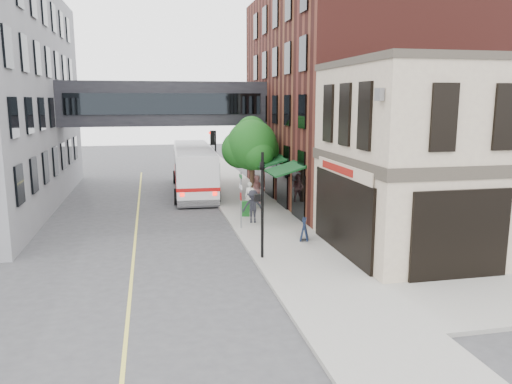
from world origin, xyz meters
name	(u,v)px	position (x,y,z in m)	size (l,w,h in m)	color
ground	(264,277)	(0.00, 0.00, 0.00)	(120.00, 120.00, 0.00)	#38383A
sidewalk_main	(246,202)	(2.00, 14.00, 0.07)	(4.00, 60.00, 0.15)	gray
corner_building	(449,158)	(8.97, 2.00, 4.21)	(10.19, 8.12, 8.45)	tan
brick_building	(356,97)	(9.98, 15.00, 6.99)	(13.76, 18.00, 14.00)	#4C1C17
skyway_bridge	(165,104)	(-3.00, 18.00, 6.50)	(14.00, 3.18, 3.00)	black
traffic_signal_near	(262,192)	(0.37, 2.00, 2.98)	(0.44, 0.22, 4.60)	black
traffic_signal_far	(214,149)	(0.26, 17.00, 3.34)	(0.53, 0.28, 4.50)	black
street_sign_pole	(241,195)	(0.39, 7.00, 1.93)	(0.08, 0.75, 3.00)	gray
street_tree	(251,145)	(2.19, 13.22, 3.91)	(3.80, 3.20, 5.60)	#382619
lane_marking	(137,223)	(-5.00, 10.00, 0.01)	(0.12, 40.00, 0.01)	#D8CC4C
bus	(194,167)	(-1.01, 18.89, 1.86)	(3.39, 12.45, 3.32)	white
pedestrian_a	(250,196)	(1.77, 11.49, 0.99)	(0.61, 0.40, 1.67)	white
pedestrian_b	(258,190)	(2.58, 12.96, 1.08)	(0.90, 0.70, 1.85)	#D38988
pedestrian_c	(253,206)	(1.25, 8.08, 1.05)	(1.16, 0.67, 1.80)	black
newspaper_box	(246,209)	(1.17, 9.72, 0.58)	(0.43, 0.39, 0.87)	#13561A
sandwich_board	(304,229)	(2.94, 4.15, 0.69)	(0.39, 0.60, 1.07)	#101A32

